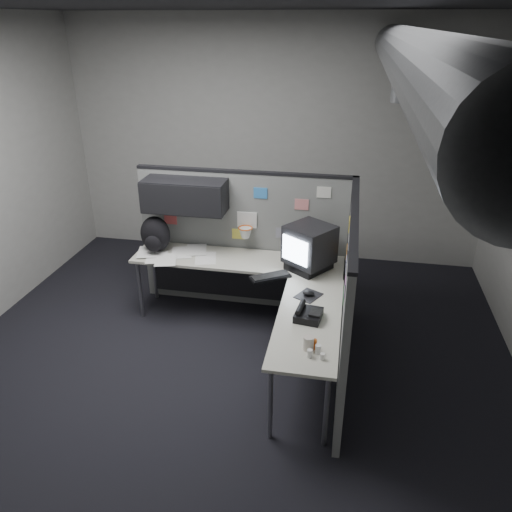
% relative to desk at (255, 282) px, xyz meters
% --- Properties ---
extents(room, '(5.62, 5.62, 3.22)m').
position_rel_desk_xyz_m(room, '(0.41, -0.70, 1.48)').
color(room, black).
rests_on(room, ground).
extents(partition_back, '(2.44, 0.42, 1.63)m').
position_rel_desk_xyz_m(partition_back, '(-0.40, 0.53, 0.38)').
color(partition_back, slate).
rests_on(partition_back, ground).
extents(partition_right, '(0.07, 2.23, 1.63)m').
position_rel_desk_xyz_m(partition_right, '(0.95, -0.49, 0.21)').
color(partition_right, slate).
rests_on(partition_right, ground).
extents(desk, '(2.31, 2.11, 0.73)m').
position_rel_desk_xyz_m(desk, '(0.00, 0.00, 0.00)').
color(desk, '#BBBAA9').
rests_on(desk, ground).
extents(monitor, '(0.58, 0.58, 0.48)m').
position_rel_desk_xyz_m(monitor, '(0.54, 0.18, 0.36)').
color(monitor, black).
rests_on(monitor, desk).
extents(keyboard, '(0.43, 0.35, 0.04)m').
position_rel_desk_xyz_m(keyboard, '(0.18, -0.10, 0.13)').
color(keyboard, black).
rests_on(keyboard, desk).
extents(mouse, '(0.28, 0.30, 0.05)m').
position_rel_desk_xyz_m(mouse, '(0.59, -0.39, 0.13)').
color(mouse, black).
rests_on(mouse, desk).
extents(phone, '(0.25, 0.27, 0.12)m').
position_rel_desk_xyz_m(phone, '(0.63, -0.78, 0.16)').
color(phone, black).
rests_on(phone, desk).
extents(bottles, '(0.14, 0.17, 0.09)m').
position_rel_desk_xyz_m(bottles, '(0.73, -1.28, 0.15)').
color(bottles, silver).
rests_on(bottles, desk).
extents(cup, '(0.09, 0.09, 0.12)m').
position_rel_desk_xyz_m(cup, '(0.67, -1.23, 0.18)').
color(cup, beige).
rests_on(cup, desk).
extents(papers, '(0.97, 0.69, 0.02)m').
position_rel_desk_xyz_m(papers, '(-0.93, 0.23, 0.13)').
color(papers, white).
rests_on(papers, desk).
extents(backpack, '(0.38, 0.36, 0.41)m').
position_rel_desk_xyz_m(backpack, '(-1.18, 0.29, 0.32)').
color(backpack, black).
rests_on(backpack, desk).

